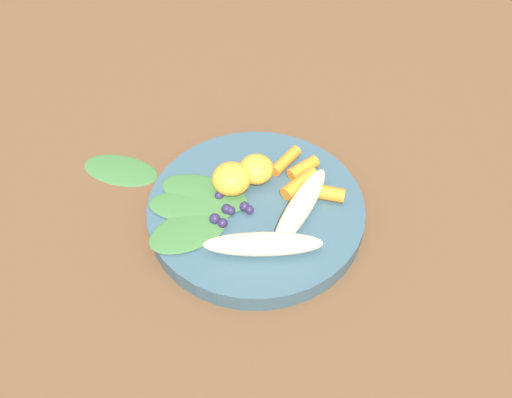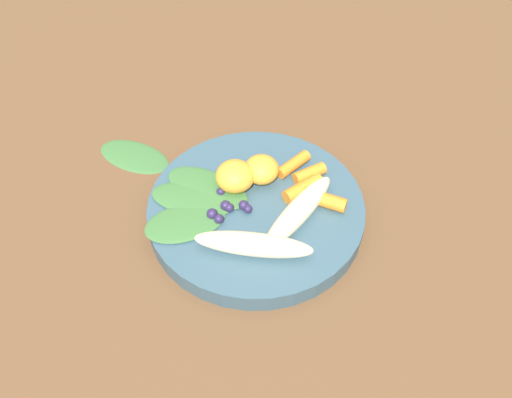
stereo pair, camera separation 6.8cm
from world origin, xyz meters
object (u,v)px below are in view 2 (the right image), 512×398
at_px(banana_peeled_left, 298,211).
at_px(banana_peeled_right, 253,244).
at_px(bowl, 256,211).
at_px(kale_leaf_stray, 134,155).
at_px(orange_segment_near, 235,176).

height_order(banana_peeled_left, banana_peeled_right, same).
relative_size(bowl, kale_leaf_stray, 2.48).
xyz_separation_m(orange_segment_near, kale_leaf_stray, (-0.03, 0.17, -0.04)).
bearing_deg(banana_peeled_right, banana_peeled_left, 50.17).
height_order(banana_peeled_left, orange_segment_near, orange_segment_near).
bearing_deg(bowl, kale_leaf_stray, 95.54).
xyz_separation_m(banana_peeled_left, orange_segment_near, (-0.01, 0.10, 0.00)).
relative_size(bowl, banana_peeled_left, 1.98).
bearing_deg(banana_peeled_left, orange_segment_near, 91.51).
xyz_separation_m(bowl, orange_segment_near, (0.01, 0.04, 0.03)).
xyz_separation_m(bowl, banana_peeled_left, (0.01, -0.06, 0.03)).
height_order(bowl, banana_peeled_right, banana_peeled_right).
distance_m(banana_peeled_left, kale_leaf_stray, 0.28).
xyz_separation_m(bowl, banana_peeled_right, (-0.06, -0.04, 0.03)).
bearing_deg(banana_peeled_right, orange_segment_near, 110.59).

